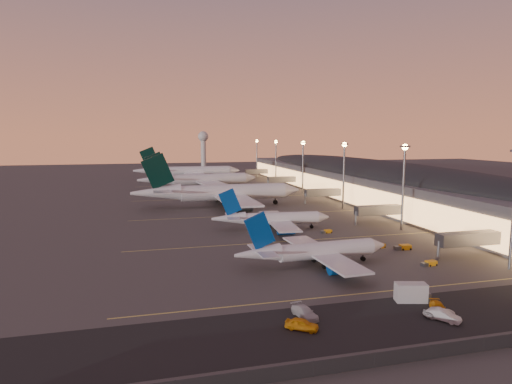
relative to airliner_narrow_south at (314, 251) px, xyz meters
The scene contains 22 objects.
ground 27.70m from the airliner_narrow_south, 82.60° to the left, with size 700.00×700.00×0.00m, color #3E3B39.
airliner_narrow_south is the anchor object (origin of this frame).
airliner_narrow_north 37.30m from the airliner_narrow_south, 87.76° to the left, with size 36.33×32.56×12.97m.
airliner_wide_near 83.90m from the airliner_narrow_south, 94.67° to the left, with size 68.28×61.96×21.91m.
airliner_wide_mid 141.42m from the airliner_narrow_south, 93.19° to the left, with size 63.94×58.63×20.45m.
airliner_wide_far 192.91m from the airliner_narrow_south, 92.70° to the left, with size 68.01×61.99×21.77m.
terminal_building 119.38m from the airliner_narrow_south, 56.76° to the left, with size 56.35×255.00×17.46m.
light_masts 101.40m from the airliner_narrow_south, 66.80° to the left, with size 2.20×217.20×25.90m.
radar_tower 288.19m from the airliner_narrow_south, 87.30° to the left, with size 9.00×9.00×32.50m.
service_lane 29.13m from the airliner_narrow_south, 82.97° to the right, with size 260.00×16.00×0.01m.
lane_markings 67.45m from the airliner_narrow_south, 86.99° to the left, with size 90.00×180.36×0.00m.
fence 40.95m from the airliner_narrow_south, 85.03° to the right, with size 124.00×0.12×2.00m.
baggage_tug_a 25.64m from the airliner_narrow_south, 13.98° to the right, with size 3.69×1.83×1.06m.
baggage_tug_b 27.99m from the airliner_narrow_south, 14.83° to the left, with size 4.27×2.06×1.24m.
baggage_tug_c 33.21m from the airliner_narrow_south, 61.31° to the left, with size 3.35×1.67×0.96m.
catering_truck_a 24.92m from the airliner_narrow_south, 69.26° to the right, with size 6.10×3.57×3.22m.
baggage_tug_d 24.27m from the airliner_narrow_south, 24.39° to the left, with size 3.62×2.20×1.01m.
service_van_a 27.40m from the airliner_narrow_south, 114.85° to the right, with size 2.32×5.71×1.66m, color silver.
service_van_b 31.78m from the airliner_narrow_south, 115.05° to the right, with size 1.98×4.93×1.68m, color orange.
service_van_c 32.51m from the airliner_narrow_south, 74.20° to the right, with size 1.73×4.96×1.63m, color silver.
service_van_d 29.98m from the airliner_narrow_south, 69.73° to the right, with size 1.94×4.78×1.39m, color orange.
service_van_e 31.30m from the airliner_narrow_south, 73.05° to the right, with size 1.96×4.88×1.66m, color silver.
Camera 1 is at (-38.27, -111.99, 28.19)m, focal length 30.00 mm.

